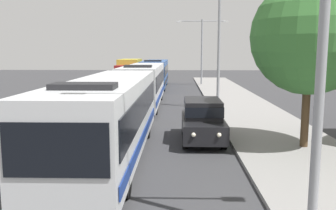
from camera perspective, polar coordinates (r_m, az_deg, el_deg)
bus_lead at (r=13.86m, az=-9.13°, el=-1.54°), size 2.58×12.22×3.21m
bus_second_in_line at (r=27.21m, az=-3.84°, el=3.39°), size 2.58×12.38×3.21m
bus_middle at (r=40.92m, az=-2.02°, el=5.08°), size 2.58×12.24×3.21m
white_suv at (r=16.62m, az=5.45°, el=-2.13°), size 1.86×4.56×1.90m
box_truck_oncoming at (r=43.89m, az=-6.12°, el=5.29°), size 2.35×7.66×3.15m
streetlamp_mid at (r=25.70m, az=8.04°, el=10.46°), size 5.31×0.28×7.98m
streetlamp_far at (r=43.91m, az=5.36°, el=9.49°), size 6.11×0.28×7.69m
roadside_tree at (r=15.75m, az=21.41°, el=10.02°), size 4.71×4.71×6.87m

